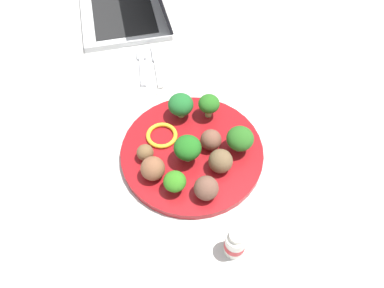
% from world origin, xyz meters
% --- Properties ---
extents(ground_plane, '(4.00, 4.00, 0.00)m').
position_xyz_m(ground_plane, '(0.00, 0.00, 0.00)').
color(ground_plane, beige).
extents(plate, '(0.28, 0.28, 0.02)m').
position_xyz_m(plate, '(0.00, 0.00, 0.01)').
color(plate, maroon).
rests_on(plate, ground_plane).
extents(broccoli_floret_front_left, '(0.05, 0.05, 0.06)m').
position_xyz_m(broccoli_floret_front_left, '(-0.02, 0.01, 0.05)').
color(broccoli_floret_front_left, '#ABBD6F').
rests_on(broccoli_floret_front_left, plate).
extents(broccoli_floret_mid_right, '(0.05, 0.05, 0.06)m').
position_xyz_m(broccoli_floret_mid_right, '(-0.02, -0.09, 0.05)').
color(broccoli_floret_mid_right, '#90C67D').
rests_on(broccoli_floret_mid_right, plate).
extents(broccoli_floret_back_left, '(0.04, 0.04, 0.05)m').
position_xyz_m(broccoli_floret_back_left, '(0.08, -0.06, 0.05)').
color(broccoli_floret_back_left, '#92BF67').
rests_on(broccoli_floret_back_left, plate).
extents(broccoli_floret_back_right, '(0.04, 0.04, 0.04)m').
position_xyz_m(broccoli_floret_back_right, '(-0.08, 0.05, 0.04)').
color(broccoli_floret_back_right, '#96B976').
rests_on(broccoli_floret_back_right, plate).
extents(broccoli_floret_center, '(0.05, 0.05, 0.05)m').
position_xyz_m(broccoli_floret_center, '(0.09, 0.00, 0.05)').
color(broccoli_floret_center, '#9EC770').
rests_on(broccoli_floret_center, plate).
extents(meatball_far_rim, '(0.05, 0.05, 0.05)m').
position_xyz_m(meatball_far_rim, '(-0.05, -0.04, 0.04)').
color(meatball_far_rim, brown).
rests_on(meatball_far_rim, plate).
extents(meatball_mid_left, '(0.04, 0.04, 0.04)m').
position_xyz_m(meatball_mid_left, '(-0.00, -0.04, 0.04)').
color(meatball_mid_left, brown).
rests_on(meatball_mid_left, plate).
extents(meatball_mid_right, '(0.04, 0.04, 0.04)m').
position_xyz_m(meatball_mid_right, '(-0.10, 0.00, 0.04)').
color(meatball_mid_right, brown).
rests_on(meatball_mid_right, plate).
extents(meatball_back_right, '(0.05, 0.05, 0.05)m').
position_xyz_m(meatball_back_right, '(-0.04, 0.08, 0.04)').
color(meatball_back_right, brown).
rests_on(meatball_back_right, plate).
extents(meatball_front_right, '(0.03, 0.03, 0.03)m').
position_xyz_m(meatball_front_right, '(0.01, 0.09, 0.03)').
color(meatball_front_right, brown).
rests_on(meatball_front_right, plate).
extents(pepper_ring_back_right, '(0.09, 0.09, 0.01)m').
position_xyz_m(pepper_ring_back_right, '(0.05, 0.05, 0.02)').
color(pepper_ring_back_right, yellow).
rests_on(pepper_ring_back_right, plate).
extents(napkin, '(0.18, 0.13, 0.01)m').
position_xyz_m(napkin, '(0.26, 0.04, 0.00)').
color(napkin, white).
rests_on(napkin, ground_plane).
extents(fork, '(0.12, 0.03, 0.01)m').
position_xyz_m(fork, '(0.27, 0.05, 0.01)').
color(fork, silver).
rests_on(fork, napkin).
extents(knife, '(0.15, 0.03, 0.01)m').
position_xyz_m(knife, '(0.27, 0.02, 0.01)').
color(knife, white).
rests_on(knife, napkin).
extents(yogurt_bottle, '(0.04, 0.04, 0.07)m').
position_xyz_m(yogurt_bottle, '(-0.21, -0.02, 0.03)').
color(yogurt_bottle, white).
rests_on(yogurt_bottle, ground_plane).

